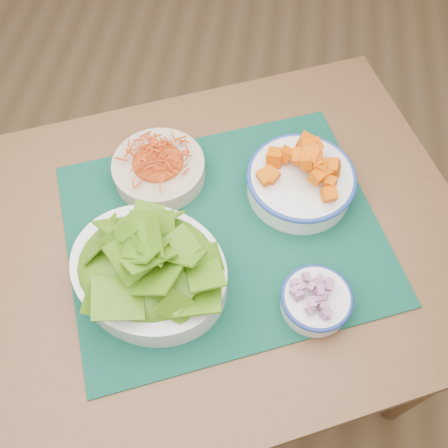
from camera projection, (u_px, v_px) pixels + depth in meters
name	position (u px, v px, depth m)	size (l,w,h in m)	color
ground	(116.00, 303.00, 1.72)	(4.00, 4.00, 0.00)	olive
table	(178.00, 270.00, 1.06)	(1.40, 1.21, 0.75)	brown
placemat	(224.00, 232.00, 0.99)	(0.61, 0.50, 0.00)	black
carrot_bowl	(158.00, 166.00, 1.03)	(0.25, 0.25, 0.07)	#C8B195
squash_bowl	(302.00, 177.00, 1.00)	(0.27, 0.27, 0.10)	white
lettuce_bowl	(148.00, 266.00, 0.89)	(0.36, 0.34, 0.13)	white
onion_bowl	(316.00, 299.00, 0.88)	(0.14, 0.14, 0.07)	white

